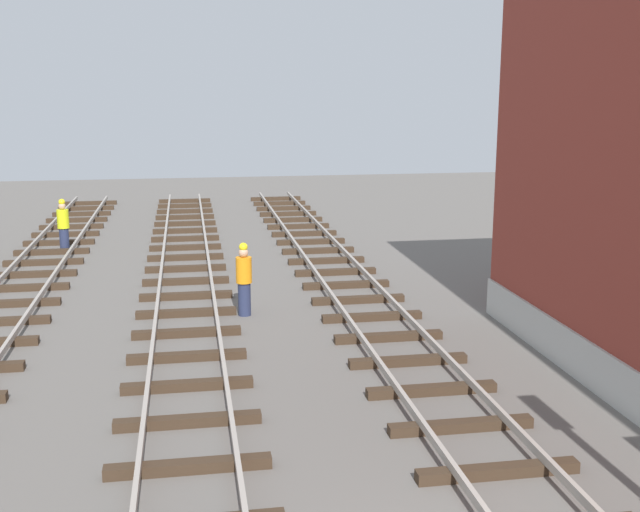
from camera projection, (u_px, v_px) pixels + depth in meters
The scene contains 2 objects.
track_worker_foreground at pixel (63, 226), 27.38m from camera, with size 0.40×0.40×1.87m.
track_worker_distant at pixel (244, 279), 19.83m from camera, with size 0.40×0.40×1.87m.
Camera 1 is at (-3.12, -6.97, 5.70)m, focal length 44.49 mm.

